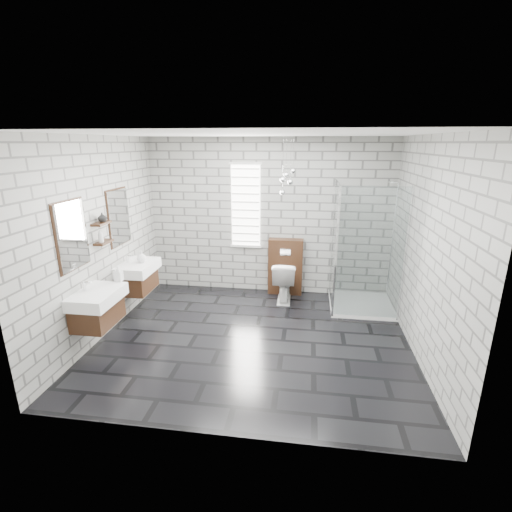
% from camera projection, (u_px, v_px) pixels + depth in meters
% --- Properties ---
extents(floor, '(4.20, 3.60, 0.02)m').
position_uv_depth(floor, '(254.00, 339.00, 5.14)').
color(floor, black).
rests_on(floor, ground).
extents(ceiling, '(4.20, 3.60, 0.02)m').
position_uv_depth(ceiling, '(253.00, 133.00, 4.34)').
color(ceiling, white).
rests_on(ceiling, wall_back).
extents(wall_back, '(4.20, 0.02, 2.70)m').
position_uv_depth(wall_back, '(269.00, 218.00, 6.45)').
color(wall_back, '#A2A39D').
rests_on(wall_back, floor).
extents(wall_front, '(4.20, 0.02, 2.70)m').
position_uv_depth(wall_front, '(221.00, 302.00, 3.03)').
color(wall_front, '#A2A39D').
rests_on(wall_front, floor).
extents(wall_left, '(0.02, 3.60, 2.70)m').
position_uv_depth(wall_left, '(100.00, 239.00, 5.02)').
color(wall_left, '#A2A39D').
rests_on(wall_left, floor).
extents(wall_right, '(0.02, 3.60, 2.70)m').
position_uv_depth(wall_right, '(427.00, 251.00, 4.46)').
color(wall_right, '#A2A39D').
rests_on(wall_right, floor).
extents(vanity_left, '(0.47, 0.70, 1.57)m').
position_uv_depth(vanity_left, '(94.00, 298.00, 4.59)').
color(vanity_left, '#3A2111').
rests_on(vanity_left, wall_left).
extents(vanity_right, '(0.47, 0.70, 1.57)m').
position_uv_depth(vanity_right, '(135.00, 269.00, 5.67)').
color(vanity_right, '#3A2111').
rests_on(vanity_right, wall_left).
extents(shelf_lower, '(0.14, 0.30, 0.03)m').
position_uv_depth(shelf_lower, '(104.00, 242.00, 4.98)').
color(shelf_lower, '#3A2111').
rests_on(shelf_lower, wall_left).
extents(shelf_upper, '(0.14, 0.30, 0.03)m').
position_uv_depth(shelf_upper, '(101.00, 223.00, 4.90)').
color(shelf_upper, '#3A2111').
rests_on(shelf_upper, wall_left).
extents(window, '(0.56, 0.05, 1.48)m').
position_uv_depth(window, '(246.00, 206.00, 6.42)').
color(window, white).
rests_on(window, wall_back).
extents(cistern_panel, '(0.60, 0.20, 1.00)m').
position_uv_depth(cistern_panel, '(285.00, 267.00, 6.56)').
color(cistern_panel, '#3A2111').
rests_on(cistern_panel, floor).
extents(flush_plate, '(0.18, 0.01, 0.12)m').
position_uv_depth(flush_plate, '(285.00, 252.00, 6.37)').
color(flush_plate, silver).
rests_on(flush_plate, cistern_panel).
extents(shower_enclosure, '(1.00, 1.00, 2.03)m').
position_uv_depth(shower_enclosure, '(357.00, 280.00, 5.91)').
color(shower_enclosure, white).
rests_on(shower_enclosure, floor).
extents(pendant_cluster, '(0.25, 0.20, 0.90)m').
position_uv_depth(pendant_cluster, '(287.00, 179.00, 5.79)').
color(pendant_cluster, silver).
rests_on(pendant_cluster, ceiling).
extents(toilet, '(0.40, 0.69, 0.69)m').
position_uv_depth(toilet, '(284.00, 281.00, 6.32)').
color(toilet, white).
rests_on(toilet, floor).
extents(soap_bottle_a, '(0.10, 0.10, 0.21)m').
position_uv_depth(soap_bottle_a, '(118.00, 274.00, 4.86)').
color(soap_bottle_a, '#B2B2B2').
rests_on(soap_bottle_a, vanity_left).
extents(soap_bottle_b, '(0.16, 0.16, 0.18)m').
position_uv_depth(soap_bottle_b, '(141.00, 257.00, 5.63)').
color(soap_bottle_b, '#B2B2B2').
rests_on(soap_bottle_b, vanity_right).
extents(soap_bottle_c, '(0.08, 0.08, 0.18)m').
position_uv_depth(soap_bottle_c, '(101.00, 236.00, 4.87)').
color(soap_bottle_c, '#B2B2B2').
rests_on(soap_bottle_c, shelf_lower).
extents(vase, '(0.13, 0.13, 0.12)m').
position_uv_depth(vase, '(102.00, 217.00, 4.90)').
color(vase, '#B2B2B2').
rests_on(vase, shelf_upper).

